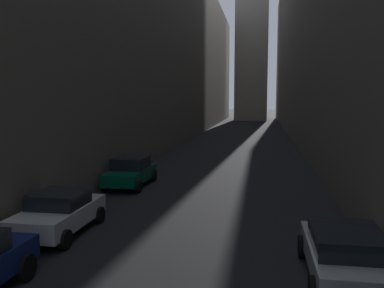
{
  "coord_description": "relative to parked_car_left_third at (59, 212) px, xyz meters",
  "views": [
    {
      "loc": [
        2.28,
        4.57,
        4.55
      ],
      "look_at": [
        0.0,
        18.1,
        3.03
      ],
      "focal_mm": 38.78,
      "sensor_mm": 36.0,
      "label": 1
    }
  ],
  "objects": [
    {
      "name": "ground_plane",
      "position": [
        4.4,
        30.76,
        -0.73
      ],
      "size": [
        264.0,
        264.0,
        0.0
      ],
      "primitive_type": "plane",
      "color": "black"
    },
    {
      "name": "building_block_left",
      "position": [
        -7.55,
        32.76,
        9.96
      ],
      "size": [
        12.91,
        108.0,
        21.38
      ],
      "primitive_type": "cube",
      "color": "#60594F",
      "rests_on": "ground"
    },
    {
      "name": "building_block_right",
      "position": [
        16.41,
        32.76,
        11.9
      ],
      "size": [
        13.01,
        108.0,
        25.25
      ],
      "primitive_type": "cube",
      "color": "#60594F",
      "rests_on": "ground"
    },
    {
      "name": "parked_car_left_third",
      "position": [
        0.0,
        0.0,
        0.0
      ],
      "size": [
        1.98,
        3.96,
        1.43
      ],
      "rotation": [
        0.0,
        0.0,
        1.57
      ],
      "color": "silver",
      "rests_on": "ground"
    },
    {
      "name": "parked_car_left_far",
      "position": [
        0.0,
        7.76,
        0.04
      ],
      "size": [
        1.95,
        4.21,
        1.51
      ],
      "rotation": [
        0.0,
        0.0,
        1.57
      ],
      "color": "#05472D",
      "rests_on": "ground"
    },
    {
      "name": "parked_car_right_third",
      "position": [
        8.8,
        -2.26,
        0.0
      ],
      "size": [
        2.03,
        4.1,
        1.36
      ],
      "rotation": [
        0.0,
        0.0,
        1.57
      ],
      "color": "#B7B7BC",
      "rests_on": "ground"
    }
  ]
}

